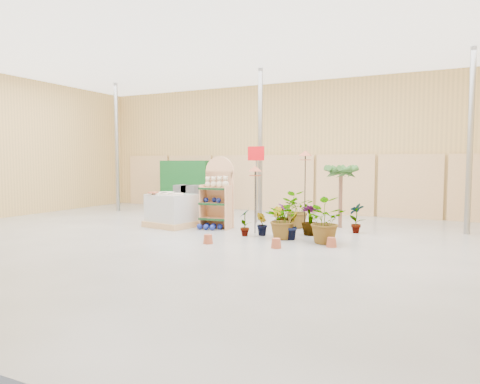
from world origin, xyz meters
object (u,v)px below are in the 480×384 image
(potted_plant_2, at_px, (282,218))
(bird_table_front, at_px, (255,171))
(display_shelf, at_px, (218,195))
(pallet_stack, at_px, (171,210))

(potted_plant_2, bearing_deg, bird_table_front, 154.38)
(bird_table_front, height_order, potted_plant_2, bird_table_front)
(display_shelf, distance_m, bird_table_front, 1.46)
(display_shelf, height_order, potted_plant_2, display_shelf)
(pallet_stack, bearing_deg, bird_table_front, 10.94)
(display_shelf, xyz_separation_m, potted_plant_2, (2.09, -0.78, -0.40))
(display_shelf, bearing_deg, potted_plant_2, -25.20)
(pallet_stack, xyz_separation_m, bird_table_front, (2.49, 0.01, 1.10))
(pallet_stack, relative_size, potted_plant_2, 1.52)
(pallet_stack, height_order, potted_plant_2, potted_plant_2)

